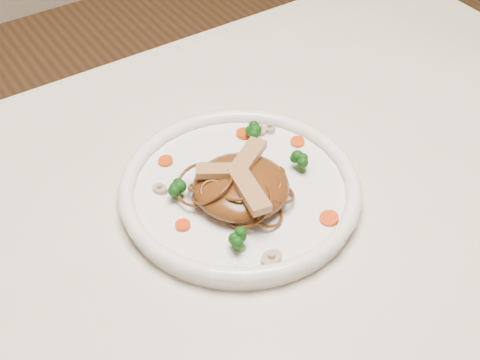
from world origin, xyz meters
TOP-DOWN VIEW (x-y plane):
  - table at (0.00, 0.00)m, footprint 1.20×0.80m
  - plate at (-0.01, 0.03)m, footprint 0.36×0.36m
  - noodle_mound at (-0.02, 0.02)m, footprint 0.15×0.15m
  - chicken_a at (0.00, 0.04)m, footprint 0.07×0.05m
  - chicken_b at (-0.03, 0.04)m, footprint 0.06×0.05m
  - chicken_c at (-0.03, -0.01)m, footprint 0.04×0.08m
  - broccoli_0 at (0.06, 0.10)m, footprint 0.03×0.03m
  - broccoli_1 at (-0.08, 0.06)m, footprint 0.03×0.03m
  - broccoli_2 at (-0.06, -0.05)m, footprint 0.03×0.03m
  - broccoli_3 at (0.07, 0.02)m, footprint 0.04×0.04m
  - carrot_0 at (0.05, 0.12)m, footprint 0.03×0.03m
  - carrot_1 at (-0.10, 0.02)m, footprint 0.02×0.02m
  - carrot_2 at (0.10, 0.06)m, footprint 0.02×0.02m
  - carrot_3 at (-0.06, 0.13)m, footprint 0.02×0.02m
  - carrot_4 at (0.05, -0.07)m, footprint 0.03×0.03m
  - mushroom_0 at (-0.04, -0.08)m, footprint 0.03×0.03m
  - mushroom_1 at (0.09, 0.11)m, footprint 0.03×0.03m
  - mushroom_2 at (-0.09, 0.08)m, footprint 0.03×0.03m
  - mushroom_3 at (0.07, 0.11)m, footprint 0.03×0.03m

SIDE VIEW (x-z plane):
  - table at x=0.00m, z-range 0.28..1.03m
  - plate at x=-0.01m, z-range 0.75..0.77m
  - carrot_0 at x=0.05m, z-range 0.77..0.77m
  - carrot_1 at x=-0.10m, z-range 0.77..0.77m
  - carrot_2 at x=0.10m, z-range 0.77..0.77m
  - carrot_3 at x=-0.06m, z-range 0.77..0.77m
  - carrot_4 at x=0.05m, z-range 0.77..0.77m
  - mushroom_0 at x=-0.04m, z-range 0.77..0.77m
  - mushroom_1 at x=0.09m, z-range 0.77..0.77m
  - mushroom_2 at x=-0.09m, z-range 0.77..0.77m
  - mushroom_3 at x=0.07m, z-range 0.77..0.77m
  - broccoli_2 at x=-0.06m, z-range 0.77..0.79m
  - broccoli_1 at x=-0.08m, z-range 0.77..0.79m
  - broccoli_0 at x=0.06m, z-range 0.77..0.80m
  - broccoli_3 at x=0.07m, z-range 0.77..0.80m
  - noodle_mound at x=-0.02m, z-range 0.76..0.80m
  - chicken_b at x=-0.03m, z-range 0.80..0.81m
  - chicken_a at x=0.00m, z-range 0.80..0.81m
  - chicken_c at x=-0.03m, z-range 0.80..0.81m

